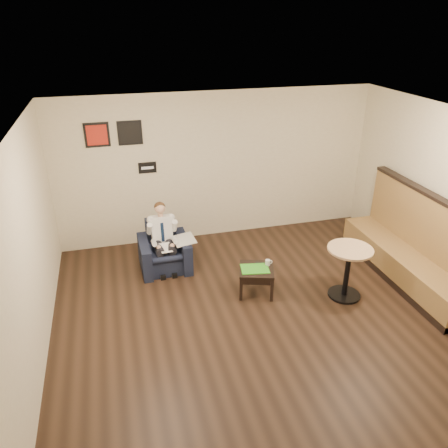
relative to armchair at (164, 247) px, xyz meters
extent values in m
plane|color=black|center=(1.21, -1.95, -0.40)|extent=(6.00, 6.00, 0.00)
cube|color=beige|center=(1.21, 1.05, 1.00)|extent=(6.00, 0.02, 2.80)
cube|color=beige|center=(1.21, -4.95, 1.00)|extent=(6.00, 0.02, 2.80)
cube|color=beige|center=(-1.79, -1.95, 1.00)|extent=(0.02, 6.00, 2.80)
cube|color=white|center=(1.21, -1.95, 2.40)|extent=(6.00, 6.00, 0.02)
cube|color=black|center=(-0.09, 1.03, 1.10)|extent=(0.32, 0.02, 0.20)
cube|color=red|center=(-0.89, 1.03, 1.75)|extent=(0.42, 0.03, 0.42)
cube|color=black|center=(-0.34, 1.03, 1.75)|extent=(0.42, 0.03, 0.42)
cube|color=black|center=(0.00, 0.00, 0.00)|extent=(0.85, 0.85, 0.80)
cube|color=white|center=(0.00, -0.19, 0.09)|extent=(0.21, 0.28, 0.01)
cube|color=silver|center=(0.34, -0.08, 0.14)|extent=(0.38, 0.46, 0.01)
cube|color=black|center=(1.29, -1.11, -0.19)|extent=(0.66, 0.66, 0.43)
cube|color=green|center=(1.26, -1.12, 0.04)|extent=(0.48, 0.38, 0.01)
cylinder|color=white|center=(1.49, -1.05, 0.07)|extent=(0.10, 0.10, 0.09)
cube|color=black|center=(1.38, -0.98, 0.03)|extent=(0.15, 0.12, 0.01)
cube|color=olive|center=(3.80, -1.35, 0.32)|extent=(0.68, 2.84, 1.45)
cylinder|color=tan|center=(2.60, -1.57, 0.02)|extent=(0.78, 0.78, 0.85)
camera|label=1|loc=(-0.70, -6.58, 3.60)|focal=35.00mm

